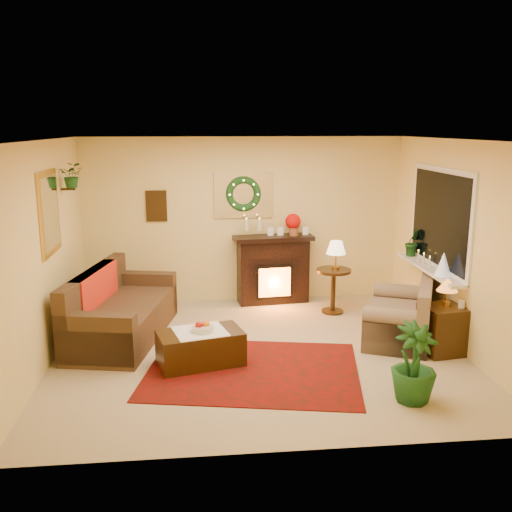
{
  "coord_description": "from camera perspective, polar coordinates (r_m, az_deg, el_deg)",
  "views": [
    {
      "loc": [
        -0.74,
        -6.64,
        2.76
      ],
      "look_at": [
        0.0,
        0.35,
        1.15
      ],
      "focal_mm": 40.0,
      "sensor_mm": 36.0,
      "label": 1
    }
  ],
  "objects": [
    {
      "name": "lamp_tiffany",
      "position": [
        7.38,
        18.55,
        -3.63
      ],
      "size": [
        0.26,
        0.26,
        0.38
      ],
      "primitive_type": "cone",
      "color": "orange",
      "rests_on": "end_table_square"
    },
    {
      "name": "window_glass",
      "position": [
        7.96,
        17.84,
        3.54
      ],
      "size": [
        0.02,
        1.7,
        1.22
      ],
      "primitive_type": "cube",
      "color": "black",
      "rests_on": "wall_right"
    },
    {
      "name": "hanging_plant",
      "position": [
        7.89,
        -17.83,
        6.54
      ],
      "size": [
        0.33,
        0.28,
        0.36
      ],
      "primitive_type": "imported",
      "color": "#194719",
      "rests_on": "wall_left"
    },
    {
      "name": "wall_front",
      "position": [
        4.68,
        3.37,
        -5.27
      ],
      "size": [
        5.0,
        5.0,
        0.0
      ],
      "primitive_type": "plane",
      "color": "#EFD88C",
      "rests_on": "ground"
    },
    {
      "name": "wall_left",
      "position": [
        7.02,
        -20.42,
        0.08
      ],
      "size": [
        4.5,
        4.5,
        0.0
      ],
      "primitive_type": "plane",
      "color": "#EFD88C",
      "rests_on": "ground"
    },
    {
      "name": "area_rug",
      "position": [
        6.7,
        -0.33,
        -11.35
      ],
      "size": [
        2.71,
        2.24,
        0.01
      ],
      "primitive_type": "cube",
      "rotation": [
        0.0,
        0.0,
        -0.19
      ],
      "color": "#630604",
      "rests_on": "floor"
    },
    {
      "name": "sill_plant",
      "position": [
        8.65,
        15.41,
        1.27
      ],
      "size": [
        0.3,
        0.24,
        0.54
      ],
      "primitive_type": "imported",
      "color": "#225F1A",
      "rests_on": "window_sill"
    },
    {
      "name": "window_frame",
      "position": [
        7.97,
        17.94,
        3.54
      ],
      "size": [
        0.03,
        1.86,
        1.36
      ],
      "primitive_type": "cube",
      "color": "white",
      "rests_on": "wall_right"
    },
    {
      "name": "gold_mirror",
      "position": [
        7.22,
        -19.97,
        4.09
      ],
      "size": [
        0.03,
        0.84,
        1.0
      ],
      "primitive_type": "cube",
      "color": "gold",
      "rests_on": "wall_left"
    },
    {
      "name": "coffee_table",
      "position": [
        6.82,
        -5.57,
        -9.12
      ],
      "size": [
        1.08,
        0.76,
        0.41
      ],
      "primitive_type": "cube",
      "rotation": [
        0.0,
        0.0,
        0.25
      ],
      "color": "#553220",
      "rests_on": "floor"
    },
    {
      "name": "floor_palm",
      "position": [
        6.07,
        15.53,
        -9.97
      ],
      "size": [
        1.77,
        1.77,
        2.47
      ],
      "primitive_type": "imported",
      "rotation": [
        0.0,
        0.0,
        0.35
      ],
      "color": "#193B1E",
      "rests_on": "floor"
    },
    {
      "name": "mantel_mirror",
      "position": [
        8.96,
        -1.28,
        6.1
      ],
      "size": [
        0.92,
        0.02,
        0.72
      ],
      "primitive_type": "cube",
      "color": "white",
      "rests_on": "wall_back"
    },
    {
      "name": "sofa",
      "position": [
        7.75,
        -13.16,
        -4.94
      ],
      "size": [
        1.35,
        2.28,
        0.92
      ],
      "primitive_type": "cube",
      "rotation": [
        0.0,
        0.0,
        -0.2
      ],
      "color": "#402417",
      "rests_on": "floor"
    },
    {
      "name": "wall_back",
      "position": [
        9.04,
        -1.27,
        3.6
      ],
      "size": [
        5.0,
        5.0,
        0.0
      ],
      "primitive_type": "plane",
      "color": "#EFD88C",
      "rests_on": "ground"
    },
    {
      "name": "wall_art",
      "position": [
        8.97,
        -9.93,
        4.96
      ],
      "size": [
        0.32,
        0.03,
        0.48
      ],
      "primitive_type": "cube",
      "color": "#381E11",
      "rests_on": "wall_back"
    },
    {
      "name": "mini_tree",
      "position": [
        7.62,
        18.23,
        -0.8
      ],
      "size": [
        0.21,
        0.21,
        0.31
      ],
      "primitive_type": "cone",
      "color": "silver",
      "rests_on": "window_sill"
    },
    {
      "name": "end_table_square",
      "position": [
        7.48,
        18.14,
        -7.2
      ],
      "size": [
        0.55,
        0.55,
        0.6
      ],
      "primitive_type": "cube",
      "rotation": [
        0.0,
        0.0,
        0.15
      ],
      "color": "#4D2611",
      "rests_on": "floor"
    },
    {
      "name": "floor",
      "position": [
        7.23,
        0.3,
        -9.55
      ],
      "size": [
        5.0,
        5.0,
        0.0
      ],
      "primitive_type": "plane",
      "color": "beige",
      "rests_on": "ground"
    },
    {
      "name": "lamp_cream",
      "position": [
        8.5,
        7.99,
        0.0
      ],
      "size": [
        0.29,
        0.29,
        0.44
      ],
      "primitive_type": "cone",
      "color": "beige",
      "rests_on": "side_table_round"
    },
    {
      "name": "wall_right",
      "position": [
        7.53,
        19.58,
        0.97
      ],
      "size": [
        4.5,
        4.5,
        0.0
      ],
      "primitive_type": "plane",
      "color": "#EFD88C",
      "rests_on": "ground"
    },
    {
      "name": "fruit_bowl",
      "position": [
        6.72,
        -5.36,
        -7.24
      ],
      "size": [
        0.26,
        0.26,
        0.06
      ],
      "primitive_type": "cylinder",
      "color": "beige",
      "rests_on": "coffee_table"
    },
    {
      "name": "mantel_candle_b",
      "position": [
        8.86,
        0.36,
        3.15
      ],
      "size": [
        0.06,
        0.06,
        0.19
      ],
      "primitive_type": "cylinder",
      "color": "silver",
      "rests_on": "fireplace"
    },
    {
      "name": "mantel_candle_a",
      "position": [
        8.85,
        -0.97,
        3.14
      ],
      "size": [
        0.06,
        0.06,
        0.18
      ],
      "primitive_type": "cylinder",
      "color": "silver",
      "rests_on": "fireplace"
    },
    {
      "name": "red_throw",
      "position": [
        7.92,
        -13.64,
        -4.39
      ],
      "size": [
        0.77,
        1.25,
        0.02
      ],
      "primitive_type": "cube",
      "color": "red",
      "rests_on": "sofa"
    },
    {
      "name": "fireplace",
      "position": [
        9.03,
        1.71,
        -1.27
      ],
      "size": [
        1.13,
        0.47,
        1.01
      ],
      "primitive_type": "cube",
      "rotation": [
        0.0,
        0.0,
        0.11
      ],
      "color": "black",
      "rests_on": "floor"
    },
    {
      "name": "wreath",
      "position": [
        8.92,
        -1.26,
        6.2
      ],
      "size": [
        0.55,
        0.11,
        0.55
      ],
      "primitive_type": "torus",
      "rotation": [
        1.57,
        0.0,
        0.0
      ],
      "color": "#194719",
      "rests_on": "wall_back"
    },
    {
      "name": "loveseat",
      "position": [
        7.76,
        14.15,
        -5.06
      ],
      "size": [
        1.28,
        1.56,
        0.79
      ],
      "primitive_type": "cube",
      "rotation": [
        0.0,
        0.0,
        -0.43
      ],
      "color": "tan",
      "rests_on": "floor"
    },
    {
      "name": "window_sill",
      "position": [
        8.06,
        16.92,
        -1.23
      ],
      "size": [
        0.22,
        1.86,
        0.04
      ],
      "primitive_type": "cube",
      "color": "white",
      "rests_on": "wall_right"
    },
    {
      "name": "ceiling",
      "position": [
        6.68,
        0.32,
        11.53
      ],
      "size": [
        5.0,
        5.0,
        0.0
      ],
      "primitive_type": "plane",
      "color": "white",
      "rests_on": "ground"
    },
    {
      "name": "side_table_round",
      "position": [
        8.66,
        7.71,
        -3.55
      ],
      "size": [
        0.6,
        0.6,
        0.67
      ],
      "primitive_type": "cylinder",
      "rotation": [
        0.0,
        0.0,
        -0.18
      ],
      "color": "black",
      "rests_on": "floor"
    },
    {
      "name": "poinsettia",
      "position": [
        8.93,
        3.72,
        3.47
      ],
      "size": [
        0.24,
        0.24,
        0.24
      ],
      "primitive_type": "sphere",
      "color": "#C10906",
      "rests_on": "fireplace"
    }
  ]
}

